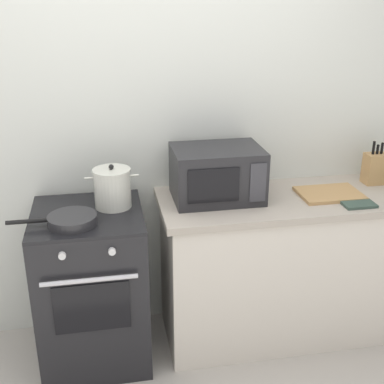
% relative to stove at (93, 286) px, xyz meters
% --- Properties ---
extents(back_wall, '(4.40, 0.10, 2.50)m').
position_rel_stove_xyz_m(back_wall, '(0.65, 0.37, 0.79)').
color(back_wall, silver).
rests_on(back_wall, ground_plane).
extents(lower_cabinet_right, '(1.64, 0.56, 0.88)m').
position_rel_stove_xyz_m(lower_cabinet_right, '(1.25, 0.02, -0.02)').
color(lower_cabinet_right, beige).
rests_on(lower_cabinet_right, ground_plane).
extents(countertop_right, '(1.70, 0.60, 0.04)m').
position_rel_stove_xyz_m(countertop_right, '(1.25, 0.02, 0.44)').
color(countertop_right, '#ADA393').
rests_on(countertop_right, lower_cabinet_right).
extents(stove, '(0.60, 0.64, 0.92)m').
position_rel_stove_xyz_m(stove, '(0.00, 0.00, 0.00)').
color(stove, black).
rests_on(stove, ground_plane).
extents(stock_pot, '(0.29, 0.21, 0.25)m').
position_rel_stove_xyz_m(stock_pot, '(0.15, 0.07, 0.57)').
color(stock_pot, silver).
rests_on(stock_pot, stove).
extents(frying_pan, '(0.45, 0.25, 0.05)m').
position_rel_stove_xyz_m(frying_pan, '(-0.07, -0.13, 0.48)').
color(frying_pan, '#28282B').
rests_on(frying_pan, stove).
extents(microwave, '(0.50, 0.37, 0.30)m').
position_rel_stove_xyz_m(microwave, '(0.74, 0.08, 0.61)').
color(microwave, '#232326').
rests_on(microwave, countertop_right).
extents(cutting_board, '(0.36, 0.26, 0.02)m').
position_rel_stove_xyz_m(cutting_board, '(1.40, 0.00, 0.47)').
color(cutting_board, tan).
rests_on(cutting_board, countertop_right).
extents(knife_block, '(0.13, 0.10, 0.27)m').
position_rel_stove_xyz_m(knife_block, '(1.75, 0.14, 0.56)').
color(knife_block, tan).
rests_on(knife_block, countertop_right).
extents(oven_mitt, '(0.18, 0.14, 0.02)m').
position_rel_stove_xyz_m(oven_mitt, '(1.49, -0.16, 0.47)').
color(oven_mitt, '#384C42').
rests_on(oven_mitt, countertop_right).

